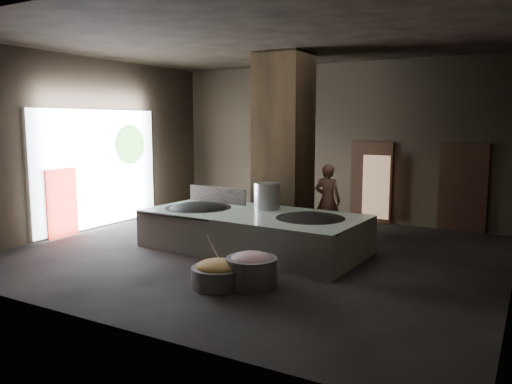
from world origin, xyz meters
The scene contains 27 objects.
floor centered at (0.00, 0.00, -0.05)m, with size 10.00×9.00×0.10m, color black.
ceiling centered at (0.00, 0.00, 4.55)m, with size 10.00×9.00×0.10m, color black.
back_wall centered at (0.00, 4.55, 2.25)m, with size 10.00×0.10×4.50m, color black.
front_wall centered at (0.00, -4.55, 2.25)m, with size 10.00×0.10×4.50m, color black.
left_wall centered at (-5.05, 0.00, 2.25)m, with size 0.10×9.00×4.50m, color black.
pillar centered at (-0.30, 1.90, 2.25)m, with size 1.20×1.20×4.50m, color black.
hearth_platform centered at (-0.16, 0.12, 0.42)m, with size 4.85×2.32×0.84m, color #B3C3AF.
platform_cap centered at (-0.16, 0.12, 0.82)m, with size 4.74×2.28×0.03m, color black.
wok_left centered at (-1.61, 0.07, 0.75)m, with size 1.53×1.53×0.42m, color black.
wok_left_rim centered at (-1.61, 0.07, 0.82)m, with size 1.56×1.56×0.05m, color black.
wok_right centered at (1.19, 0.17, 0.75)m, with size 1.42×1.42×0.40m, color black.
wok_right_rim centered at (1.19, 0.17, 0.82)m, with size 1.45×1.45×0.05m, color black.
stock_pot centered at (-0.11, 0.67, 1.13)m, with size 0.59×0.59×0.63m, color #A6A9AD.
splash_guard centered at (-1.61, 0.87, 1.03)m, with size 1.69×0.06×0.42m, color black.
cook centered at (0.77, 2.23, 0.90)m, with size 0.66×0.42×1.80m, color brown.
veg_basin centered at (0.55, -2.33, 0.17)m, with size 0.92×0.92×0.34m, color slate.
veg_fill centered at (0.55, -2.33, 0.35)m, with size 0.76×0.76×0.23m, color #929849.
ladle centered at (0.40, -2.18, 0.55)m, with size 0.03×0.03×0.73m, color #A6A9AD.
meat_basin centered at (1.04, -2.01, 0.25)m, with size 0.90×0.90×0.49m, color slate.
meat_fill centered at (1.04, -2.01, 0.45)m, with size 0.75×0.75×0.29m, color #A9656E.
doorway_near centered at (1.20, 4.45, 1.10)m, with size 1.18×0.08×2.38m, color black.
doorway_near_glow centered at (1.40, 4.22, 1.05)m, with size 0.74×0.04×1.75m, color #8C6647.
doorway_far centered at (3.60, 4.45, 1.10)m, with size 1.18×0.08×2.38m, color black.
doorway_far_glow centered at (3.55, 4.59, 1.05)m, with size 0.81×0.04×1.92m, color #8C6647.
left_opening centered at (-4.95, 0.20, 1.60)m, with size 0.04×4.20×3.10m, color white.
pavilion_sliver centered at (-4.88, -1.10, 0.85)m, with size 0.05×0.90×1.70m, color maroon.
tree_silhouette centered at (-4.85, 1.30, 2.20)m, with size 0.28×1.10×1.10m, color #194714.
Camera 1 is at (5.24, -9.27, 2.81)m, focal length 35.00 mm.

